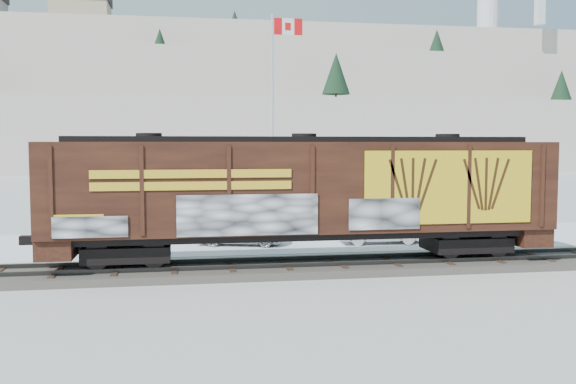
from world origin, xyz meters
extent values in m
plane|color=white|center=(0.00, 0.00, 0.00)|extent=(500.00, 500.00, 0.00)
cube|color=#59544C|center=(0.00, 0.00, 0.14)|extent=(50.00, 3.40, 0.28)
cube|color=#33302D|center=(0.00, -0.72, 0.35)|extent=(50.00, 0.10, 0.15)
cube|color=#33302D|center=(0.00, 0.72, 0.35)|extent=(50.00, 0.10, 0.15)
cube|color=white|center=(0.00, 7.50, 0.01)|extent=(40.00, 8.00, 0.03)
cube|color=white|center=(0.00, 95.00, 6.00)|extent=(360.00, 40.00, 12.00)
cube|color=white|center=(0.00, 125.00, 12.00)|extent=(360.00, 40.00, 24.00)
cube|color=white|center=(0.00, 160.00, 17.50)|extent=(360.00, 50.00, 35.00)
cone|color=black|center=(22.00, 90.00, 17.31)|extent=(5.04, 5.04, 7.38)
cone|color=black|center=(70.00, 96.00, 16.43)|extent=(4.20, 4.20, 6.15)
cone|color=black|center=(-10.00, 128.00, 28.13)|extent=(3.92, 3.92, 5.74)
cone|color=black|center=(55.00, 124.00, 28.72)|extent=(4.48, 4.48, 6.56)
cone|color=black|center=(10.00, 162.00, 39.43)|extent=(4.20, 4.20, 6.15)
cube|color=tan|center=(-32.00, 162.00, 39.00)|extent=(15.00, 12.00, 8.00)
cube|color=black|center=(-7.63, 0.00, 0.88)|extent=(3.00, 2.00, 0.90)
cube|color=black|center=(5.06, 0.00, 0.88)|extent=(3.00, 2.00, 0.90)
cylinder|color=black|center=(-8.58, -0.78, 0.88)|extent=(0.90, 0.12, 0.90)
cube|color=black|center=(-1.29, 0.00, 1.41)|extent=(18.45, 2.40, 0.25)
cube|color=#3E1D11|center=(-1.29, 0.00, 3.14)|extent=(18.45, 3.00, 3.22)
cube|color=black|center=(-1.29, 0.00, 4.85)|extent=(16.97, 0.90, 0.20)
cube|color=gold|center=(3.69, -1.54, 3.14)|extent=(6.27, 0.03, 2.61)
cube|color=gold|center=(-5.35, -1.54, 3.49)|extent=(6.64, 0.02, 0.70)
cube|color=silver|center=(-3.50, -1.55, 2.28)|extent=(4.80, 0.03, 1.40)
cylinder|color=silver|center=(-0.17, 15.85, 0.10)|extent=(0.90, 0.90, 0.20)
cylinder|color=silver|center=(-0.17, 15.85, 6.24)|extent=(0.14, 0.14, 12.47)
cube|color=red|center=(0.18, 15.85, 11.77)|extent=(0.50, 0.07, 1.00)
cube|color=white|center=(0.78, 15.85, 11.77)|extent=(0.70, 0.09, 1.00)
cube|color=red|center=(1.43, 15.85, 11.77)|extent=(0.50, 0.07, 1.00)
imported|color=#B2B4B9|center=(-3.09, 6.31, 0.72)|extent=(4.36, 2.70, 1.39)
imported|color=silver|center=(3.45, 5.62, 0.70)|extent=(4.11, 1.54, 1.34)
imported|color=black|center=(7.63, 6.21, 0.71)|extent=(4.71, 2.01, 1.35)
camera|label=1|loc=(-5.75, -23.00, 4.67)|focal=40.00mm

